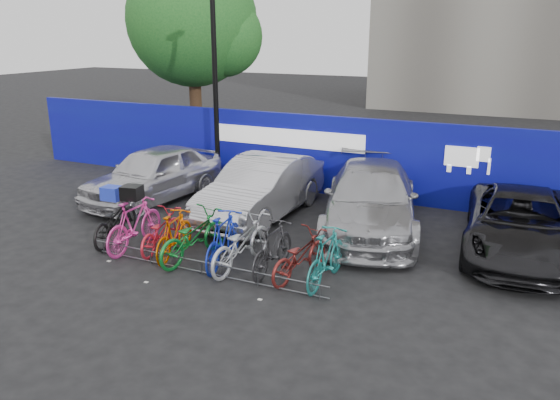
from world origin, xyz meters
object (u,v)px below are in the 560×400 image
Objects in this scene: car_2 at (371,199)px; bike_5 at (223,240)px; car_0 at (154,174)px; bike_2 at (160,231)px; bike_7 at (273,248)px; bike_8 at (300,256)px; bike_rack at (202,267)px; bike_4 at (193,236)px; lamppost at (215,83)px; tree at (198,24)px; car_3 at (521,224)px; bike_6 at (241,243)px; car_1 at (262,188)px; bike_0 at (115,220)px; bike_3 at (174,235)px; bike_9 at (326,258)px; bike_1 at (134,224)px.

car_2 reaches higher than bike_5.
bike_2 is at bearing -43.66° from car_0.
car_2 is 3.08× the size of bike_7.
bike_rack is at bearing 33.42° from bike_8.
bike_5 is (0.74, 0.03, 0.04)m from bike_4.
lamppost is at bearing -66.38° from bike_5.
bike_rack is 1.02× the size of car_2.
tree is at bearing -49.70° from bike_4.
car_3 is 6.23m from bike_6.
lamppost is 1.11× the size of car_2.
car_1 is 3.25m from bike_4.
bike_6 reaches higher than bike_7.
bike_0 is at bearing 4.80° from bike_4.
car_0 reaches higher than bike_8.
car_0 is 2.72× the size of bike_3.
car_2 is 3.91m from bike_6.
bike_8 is 0.59m from bike_9.
bike_rack is at bearing -134.58° from car_2.
bike_rack is 7.08m from car_3.
bike_rack is 2.05m from bike_8.
bike_3 is 3.51m from bike_9.
bike_5 is at bearing 10.19° from bike_6.
bike_1 is 2.31m from bike_5.
car_1 is (2.67, -2.19, -2.48)m from lamppost.
bike_4 is (0.47, 0.04, 0.03)m from bike_3.
bike_5 is 2.30m from bike_9.
car_1 reaches higher than bike_1.
bike_4 is 1.14m from bike_6.
bike_5 is (2.31, 0.06, -0.02)m from bike_1.
bike_3 reaches higher than bike_8.
tree reaches higher than bike_6.
car_2 is 3.19× the size of bike_3.
car_1 is 6.39m from car_3.
bike_7 is at bearing -58.40° from car_1.
car_0 is 6.74m from bike_8.
car_0 is 5.34m from bike_5.
bike_rack is (6.77, -10.66, -4.91)m from tree.
bike_4 is (3.51, -3.24, -0.25)m from car_0.
bike_2 is at bearing -0.50° from bike_4.
tree is 12.00m from bike_1.
car_0 is at bearing 177.13° from car_3.
car_2 is at bearing 59.73° from bike_rack.
bike_0 is at bearing -10.81° from bike_5.
bike_2 is at bearing 12.57° from bike_8.
tree reaches higher than bike_7.
lamppost is 9.65m from car_3.
bike_7 is 0.98× the size of bike_8.
bike_rack is 5.62m from car_0.
bike_4 reaches higher than bike_rack.
bike_7 is (1.28, 0.71, 0.37)m from bike_rack.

